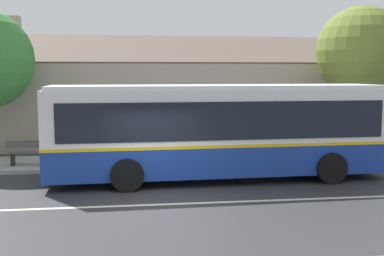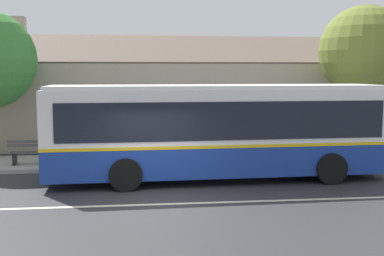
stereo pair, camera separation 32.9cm
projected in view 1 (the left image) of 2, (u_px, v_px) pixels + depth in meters
ground_plane at (158, 205)px, 12.91m from camera, size 300.00×300.00×0.00m
sidewalk_far at (148, 161)px, 18.80m from camera, size 60.00×3.00×0.15m
lane_divider_stripe at (158, 205)px, 12.91m from camera, size 60.00×0.16×0.01m
community_building at (133, 99)px, 26.27m from camera, size 23.76×10.00×6.55m
transit_bus at (219, 129)px, 15.87m from camera, size 11.22×2.99×3.12m
bench_by_building at (32, 154)px, 17.58m from camera, size 1.70×0.51×0.94m
bench_down_street at (161, 151)px, 18.23m from camera, size 1.75×0.51×0.94m
street_tree_primary at (362, 55)px, 20.45m from camera, size 3.85×3.85×6.36m
bus_stop_sign at (376, 121)px, 18.83m from camera, size 0.36×0.07×2.40m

